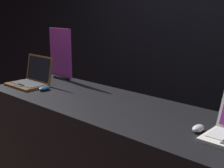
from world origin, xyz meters
The scene contains 6 objects.
wall_back centered at (0.00, 1.60, 1.40)m, with size 8.00×0.05×2.80m.
display_counter centered at (0.00, 0.36, 0.44)m, with size 2.26×0.73×0.87m.
laptop_front centered at (-0.91, 0.30, 0.93)m, with size 0.35×0.29×0.25m.
mouse_front centered at (-0.68, 0.27, 0.89)m, with size 0.06×0.11×0.03m.
promo_stand_front centered at (-0.91, 0.63, 1.10)m, with size 0.29×0.07×0.48m.
mouse_back centered at (0.68, 0.33, 0.89)m, with size 0.06×0.09×0.04m.
Camera 1 is at (1.42, -1.19, 1.55)m, focal length 50.00 mm.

